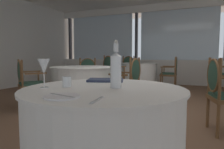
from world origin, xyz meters
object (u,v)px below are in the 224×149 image
water_bottle (116,69)px  dining_chair_0_0 (129,80)px  wine_glass (44,67)px  water_tumbler (67,82)px  dining_chair_1_2 (223,89)px  dining_chair_3_0 (112,70)px  side_plate (62,97)px  dining_chair_3_2 (129,67)px  dining_chair_0_1 (87,73)px  dining_chair_2_1 (221,71)px  dining_chair_0_2 (28,80)px  dining_chair_3_1 (172,71)px  menu_book (106,80)px

water_bottle → dining_chair_0_0: water_bottle is taller
wine_glass → water_tumbler: bearing=36.4°
water_bottle → dining_chair_1_2: (0.82, 1.60, -0.34)m
water_bottle → dining_chair_1_2: size_ratio=0.35×
dining_chair_0_0 → dining_chair_3_0: 2.03m
side_plate → dining_chair_3_2: size_ratio=0.21×
dining_chair_0_1 → dining_chair_2_1: (3.27, 1.98, -0.01)m
dining_chair_0_2 → dining_chair_3_0: 2.56m
water_tumbler → dining_chair_2_1: (1.41, 5.46, -0.26)m
wine_glass → dining_chair_1_2: size_ratio=0.22×
dining_chair_0_1 → dining_chair_3_2: dining_chair_3_2 is taller
wine_glass → dining_chair_3_1: size_ratio=0.22×
side_plate → menu_book: menu_book is taller
dining_chair_3_1 → dining_chair_3_2: 1.80m
water_bottle → dining_chair_3_0: bearing=114.0°
water_tumbler → dining_chair_2_1: 5.65m
dining_chair_1_2 → dining_chair_2_1: dining_chair_1_2 is taller
dining_chair_0_0 → side_plate: bearing=106.3°
dining_chair_1_2 → dining_chair_0_1: bearing=134.2°
water_tumbler → dining_chair_3_2: 6.08m
dining_chair_0_0 → dining_chair_0_1: size_ratio=1.03×
menu_book → dining_chair_0_0: size_ratio=0.33×
side_plate → dining_chair_0_0: dining_chair_0_0 is taller
dining_chair_0_1 → dining_chair_0_0: bearing=30.1°
side_plate → water_bottle: (0.14, 0.44, 0.13)m
water_bottle → wine_glass: 0.52m
dining_chair_0_0 → dining_chair_3_0: size_ratio=0.96×
side_plate → dining_chair_0_2: bearing=139.0°
dining_chair_2_1 → dining_chair_3_1: (-1.32, -0.40, 0.01)m
water_bottle → water_tumbler: bearing=-163.1°
dining_chair_0_0 → dining_chair_1_2: 1.64m
dining_chair_3_0 → dining_chair_1_2: bearing=-105.5°
side_plate → dining_chair_0_2: size_ratio=0.22×
side_plate → dining_chair_0_2: dining_chair_0_2 is taller
dining_chair_0_2 → dining_chair_1_2: size_ratio=0.95×
dining_chair_0_1 → dining_chair_3_1: (1.95, 1.58, 0.01)m
water_tumbler → dining_chair_0_0: 2.42m
side_plate → wine_glass: (-0.34, 0.24, 0.15)m
dining_chair_0_1 → dining_chair_3_2: size_ratio=0.95×
water_tumbler → water_bottle: bearing=16.9°
dining_chair_1_2 → dining_chair_3_0: 3.52m
dining_chair_2_1 → dining_chair_3_1: bearing=-144.2°
wine_glass → menu_book: wine_glass is taller
dining_chair_0_1 → dining_chair_0_2: 1.88m
menu_book → dining_chair_3_0: dining_chair_3_0 is taller
dining_chair_3_1 → water_bottle: bearing=90.1°
dining_chair_0_0 → dining_chair_3_1: dining_chair_0_0 is taller
dining_chair_3_2 → wine_glass: bearing=-19.9°
dining_chair_0_1 → dining_chair_0_2: (-0.18, -1.87, 0.00)m
dining_chair_0_0 → dining_chair_3_1: bearing=-93.3°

